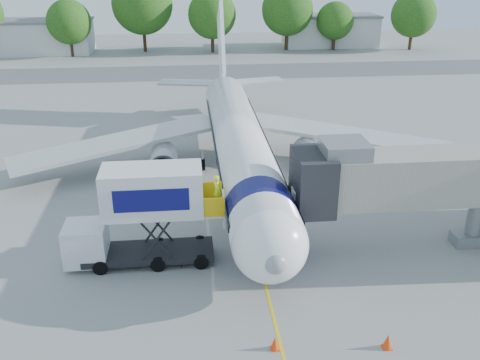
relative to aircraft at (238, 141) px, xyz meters
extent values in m
plane|color=gray|center=(0.00, -4.12, -2.95)|extent=(160.00, 160.00, 0.00)
cube|color=yellow|center=(0.00, -4.12, -2.94)|extent=(0.15, 70.00, 0.01)
cube|color=#59595B|center=(0.00, 37.88, -2.94)|extent=(120.00, 10.00, 0.01)
cylinder|color=white|center=(0.00, -1.12, 0.05)|extent=(3.70, 28.00, 3.70)
sphere|color=white|center=(0.00, -15.12, 0.05)|extent=(3.70, 3.70, 3.70)
sphere|color=gray|center=(0.00, -16.67, 0.05)|extent=(1.10, 1.10, 1.10)
cone|color=white|center=(0.00, 15.88, 0.05)|extent=(3.70, 6.00, 3.70)
cube|color=white|center=(0.00, 16.88, 4.25)|extent=(0.35, 7.26, 8.29)
cube|color=#B1B3B6|center=(9.00, 2.38, -0.65)|extent=(16.17, 9.32, 1.42)
cube|color=#B1B3B6|center=(-9.00, 2.38, -0.65)|extent=(16.17, 9.32, 1.42)
cylinder|color=#999BA0|center=(5.50, 0.38, -1.65)|extent=(2.10, 3.60, 2.10)
cylinder|color=#999BA0|center=(-5.50, 0.38, -1.65)|extent=(2.10, 3.60, 2.10)
cube|color=black|center=(0.00, -15.42, 0.50)|extent=(2.60, 1.39, 0.81)
cylinder|color=#0B0B52|center=(0.00, -12.12, 0.05)|extent=(3.73, 2.00, 3.73)
cylinder|color=silver|center=(0.00, -13.62, -2.20)|extent=(0.16, 0.16, 1.50)
cylinder|color=black|center=(0.00, -13.62, -2.63)|extent=(0.25, 0.64, 0.64)
cylinder|color=black|center=(2.60, 1.88, -2.50)|extent=(0.35, 0.90, 0.90)
cylinder|color=black|center=(-2.60, 1.88, -2.50)|extent=(0.35, 0.90, 0.90)
cube|color=#9F9A88|center=(9.00, -11.12, 1.45)|extent=(13.60, 2.60, 2.80)
cube|color=black|center=(2.90, -11.12, 1.45)|extent=(2.00, 3.20, 3.20)
cube|color=slate|center=(4.50, -11.12, 3.25)|extent=(2.40, 2.40, 0.80)
cylinder|color=slate|center=(12.50, -11.12, -1.45)|extent=(0.90, 0.90, 3.00)
cube|color=slate|center=(12.50, -11.12, -2.60)|extent=(2.20, 1.20, 0.70)
cylinder|color=black|center=(11.60, -11.12, -2.60)|extent=(0.30, 0.70, 0.70)
cube|color=black|center=(-6.00, -11.12, -2.40)|extent=(7.00, 2.30, 0.35)
cube|color=silver|center=(-9.30, -11.12, -1.60)|extent=(2.20, 2.20, 2.10)
cube|color=black|center=(-9.30, -11.12, -1.15)|extent=(1.90, 2.10, 0.70)
cube|color=silver|center=(-5.60, -11.12, 1.30)|extent=(5.20, 2.40, 2.50)
cube|color=#0B0B52|center=(-5.60, -12.34, 1.30)|extent=(3.80, 0.04, 1.20)
cube|color=silver|center=(-2.45, -11.12, 0.10)|extent=(1.10, 2.20, 0.10)
cube|color=#E7B30C|center=(-2.45, -12.17, 0.65)|extent=(1.10, 0.06, 1.10)
cube|color=#E7B30C|center=(-2.45, -10.07, 0.65)|extent=(1.10, 0.06, 1.10)
cylinder|color=black|center=(-3.20, -12.17, -2.55)|extent=(0.80, 0.25, 0.80)
cylinder|color=black|center=(-3.20, -10.07, -2.55)|extent=(0.80, 0.25, 0.80)
cylinder|color=black|center=(-8.50, -12.17, -2.55)|extent=(0.80, 0.25, 0.80)
cylinder|color=black|center=(-8.50, -10.07, -2.55)|extent=(0.80, 0.25, 0.80)
imported|color=#CBF019|center=(-2.22, -11.12, 1.08)|extent=(0.59, 0.76, 1.86)
cube|color=#0B0B52|center=(-1.80, -20.41, -1.78)|extent=(2.13, 1.85, 0.35)
cylinder|color=black|center=(-3.17, -19.61, -2.59)|extent=(0.72, 0.30, 0.71)
cylinder|color=black|center=(-0.34, -19.79, -2.59)|extent=(0.72, 0.30, 0.71)
cone|color=#F33E0C|center=(4.54, -19.23, -2.59)|extent=(0.44, 0.44, 0.71)
cube|color=#F33E0C|center=(4.54, -19.23, -2.93)|extent=(0.40, 0.40, 0.04)
cone|color=#F33E0C|center=(-0.29, -18.80, -2.63)|extent=(0.40, 0.40, 0.64)
cube|color=#F33E0C|center=(-0.29, -18.80, -2.93)|extent=(0.37, 0.37, 0.04)
cube|color=beige|center=(-28.00, 55.88, -0.45)|extent=(18.00, 8.00, 5.00)
cube|color=slate|center=(-28.00, 55.88, 2.20)|extent=(18.40, 8.40, 0.30)
cube|color=beige|center=(22.00, 57.88, -0.45)|extent=(16.00, 7.00, 5.00)
cube|color=slate|center=(22.00, 57.88, 2.20)|extent=(16.40, 7.40, 0.30)
cylinder|color=#382314|center=(-21.51, 52.02, -1.39)|extent=(0.56, 0.56, 3.11)
sphere|color=#1A4913|center=(-21.51, 52.02, 2.40)|extent=(6.90, 6.90, 6.90)
cylinder|color=#382314|center=(-10.23, 55.46, -0.72)|extent=(0.56, 0.56, 4.46)
sphere|color=#1A4913|center=(-10.23, 55.46, 4.73)|extent=(9.91, 9.91, 9.91)
cylinder|color=#382314|center=(1.02, 53.56, -1.19)|extent=(0.56, 0.56, 3.51)
sphere|color=#1A4913|center=(1.02, 53.56, 3.10)|extent=(7.81, 7.81, 7.81)
cylinder|color=#382314|center=(13.59, 54.53, -1.03)|extent=(0.56, 0.56, 3.84)
sphere|color=#1A4913|center=(13.59, 54.53, 3.66)|extent=(8.53, 8.53, 8.53)
cylinder|color=#382314|center=(21.59, 53.72, -1.55)|extent=(0.56, 0.56, 2.79)
sphere|color=#1A4913|center=(21.59, 53.72, 1.86)|extent=(6.21, 6.21, 6.21)
cylinder|color=#382314|center=(34.65, 52.60, -1.27)|extent=(0.56, 0.56, 3.35)
sphere|color=#1A4913|center=(34.65, 52.60, 2.82)|extent=(7.44, 7.44, 7.44)
camera|label=1|loc=(-3.62, -36.75, 12.85)|focal=40.00mm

